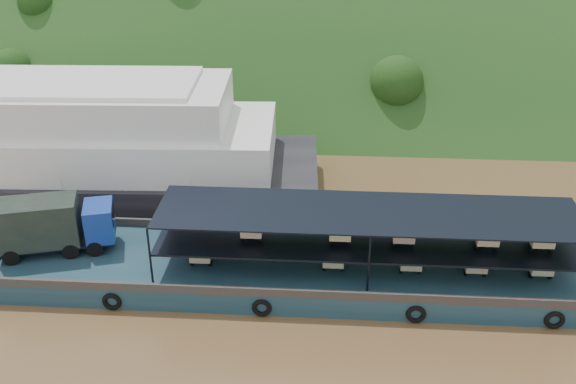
{
  "coord_description": "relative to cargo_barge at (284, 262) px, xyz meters",
  "views": [
    {
      "loc": [
        0.38,
        -32.3,
        21.12
      ],
      "look_at": [
        -2.0,
        3.0,
        3.2
      ],
      "focal_mm": 40.0,
      "sensor_mm": 36.0,
      "label": 1
    }
  ],
  "objects": [
    {
      "name": "ground",
      "position": [
        1.9,
        1.73,
        -1.11
      ],
      "size": [
        160.0,
        160.0,
        0.0
      ],
      "primitive_type": "plane",
      "color": "brown",
      "rests_on": "ground"
    },
    {
      "name": "hillside",
      "position": [
        1.9,
        37.73,
        -1.11
      ],
      "size": [
        140.0,
        39.6,
        39.6
      ],
      "primitive_type": "cube",
      "rotation": [
        0.79,
        0.0,
        0.0
      ],
      "color": "#163613",
      "rests_on": "ground"
    },
    {
      "name": "cargo_barge",
      "position": [
        0.0,
        0.0,
        0.0
      ],
      "size": [
        35.09,
        7.18,
        4.54
      ],
      "color": "#133243",
      "rests_on": "ground"
    },
    {
      "name": "passenger_ferry",
      "position": [
        -19.16,
        9.92,
        2.53
      ],
      "size": [
        41.87,
        12.19,
        8.39
      ],
      "rotation": [
        0.0,
        0.0,
        0.04
      ],
      "color": "black",
      "rests_on": "ground"
    }
  ]
}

